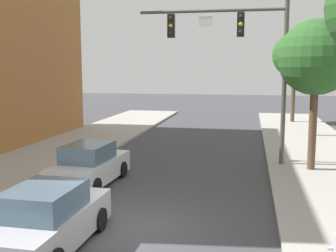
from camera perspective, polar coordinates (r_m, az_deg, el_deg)
ground_plane at (r=11.92m, az=-4.99°, el=-13.77°), size 120.00×120.00×0.00m
traffic_signal_mast at (r=18.90m, az=10.23°, el=10.68°), size 6.62×0.38×7.50m
car_lead_white at (r=16.06m, az=-10.79°, el=-5.45°), size 2.02×4.32×1.60m
car_following_silver at (r=10.74m, az=-16.31°, el=-12.43°), size 1.89×4.26×1.60m
street_tree_second at (r=18.22m, az=19.80°, el=8.82°), size 3.13×3.13×6.28m
street_tree_third at (r=27.82m, az=19.66°, el=10.00°), size 3.51×3.51×7.26m
street_tree_farthest at (r=34.58m, az=17.14°, el=9.36°), size 3.53×3.53×7.11m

